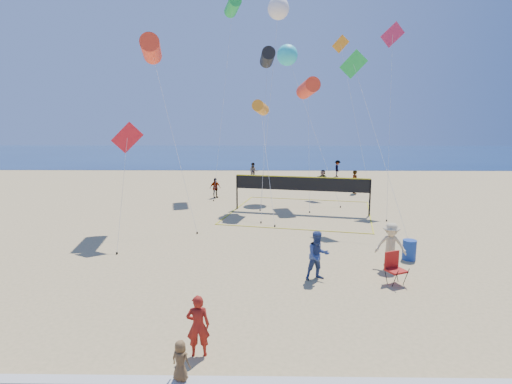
{
  "coord_description": "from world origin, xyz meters",
  "views": [
    {
      "loc": [
        -1.17,
        -10.25,
        5.75
      ],
      "look_at": [
        -1.35,
        2.0,
        3.58
      ],
      "focal_mm": 28.0,
      "sensor_mm": 36.0,
      "label": 1
    }
  ],
  "objects_px": {
    "camp_chair": "(394,266)",
    "trash_barrel": "(409,250)",
    "volleyball_net": "(301,188)",
    "woman": "(198,326)"
  },
  "relations": [
    {
      "from": "camp_chair",
      "to": "trash_barrel",
      "type": "bearing_deg",
      "value": 35.69
    },
    {
      "from": "woman",
      "to": "camp_chair",
      "type": "bearing_deg",
      "value": -149.98
    },
    {
      "from": "trash_barrel",
      "to": "volleyball_net",
      "type": "relative_size",
      "value": 0.08
    },
    {
      "from": "trash_barrel",
      "to": "camp_chair",
      "type": "bearing_deg",
      "value": -120.26
    },
    {
      "from": "trash_barrel",
      "to": "volleyball_net",
      "type": "height_order",
      "value": "volleyball_net"
    },
    {
      "from": "volleyball_net",
      "to": "woman",
      "type": "bearing_deg",
      "value": -91.86
    },
    {
      "from": "camp_chair",
      "to": "volleyball_net",
      "type": "height_order",
      "value": "volleyball_net"
    },
    {
      "from": "camp_chair",
      "to": "trash_barrel",
      "type": "xyz_separation_m",
      "value": [
        1.47,
        2.52,
        -0.23
      ]
    },
    {
      "from": "trash_barrel",
      "to": "woman",
      "type": "bearing_deg",
      "value": -137.51
    },
    {
      "from": "woman",
      "to": "camp_chair",
      "type": "distance_m",
      "value": 7.82
    }
  ]
}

